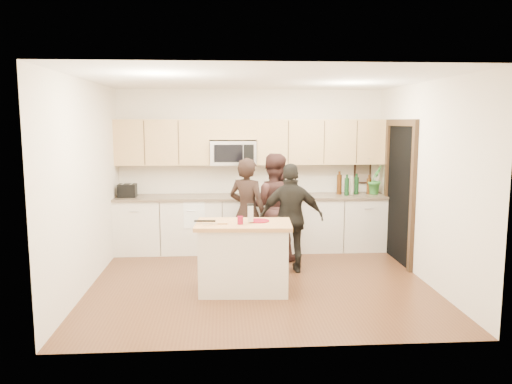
{
  "coord_description": "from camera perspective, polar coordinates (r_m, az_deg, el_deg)",
  "views": [
    {
      "loc": [
        -0.48,
        -6.54,
        2.17
      ],
      "look_at": [
        -0.02,
        0.35,
        1.19
      ],
      "focal_mm": 35.0,
      "sensor_mm": 36.0,
      "label": 1
    }
  ],
  "objects": [
    {
      "name": "woman_left",
      "position": [
        7.52,
        -1.0,
        -2.28
      ],
      "size": [
        0.71,
        0.64,
        1.63
      ],
      "primitive_type": "imported",
      "rotation": [
        0.0,
        0.0,
        2.6
      ],
      "color": "black",
      "rests_on": "ground"
    },
    {
      "name": "toaster",
      "position": [
        8.43,
        -14.49,
        0.17
      ],
      "size": [
        0.29,
        0.24,
        0.22
      ],
      "color": "black",
      "rests_on": "back_cabinetry"
    },
    {
      "name": "microwave",
      "position": [
        8.35,
        -2.63,
        4.51
      ],
      "size": [
        0.76,
        0.41,
        0.4
      ],
      "color": "silver",
      "rests_on": "ground"
    },
    {
      "name": "knife",
      "position": [
        6.15,
        -5.27,
        -3.65
      ],
      "size": [
        0.19,
        0.04,
        0.01
      ],
      "primitive_type": "cube",
      "rotation": [
        0.0,
        0.0,
        -0.06
      ],
      "color": "silver",
      "rests_on": "cutting_board"
    },
    {
      "name": "red_plate",
      "position": [
        6.39,
        0.34,
        -3.31
      ],
      "size": [
        0.26,
        0.26,
        0.02
      ],
      "primitive_type": "cylinder",
      "color": "maroon",
      "rests_on": "island"
    },
    {
      "name": "bottle_cluster",
      "position": [
        8.58,
        10.85,
        0.9
      ],
      "size": [
        0.59,
        0.22,
        0.39
      ],
      "color": "#3D200B",
      "rests_on": "back_cabinetry"
    },
    {
      "name": "woman_right",
      "position": [
        7.18,
        4.05,
        -3.01
      ],
      "size": [
        0.94,
        0.42,
        1.58
      ],
      "primitive_type": "imported",
      "rotation": [
        0.0,
        0.0,
        3.11
      ],
      "color": "black",
      "rests_on": "ground"
    },
    {
      "name": "woman_center",
      "position": [
        7.82,
        1.93,
        -1.71
      ],
      "size": [
        0.88,
        0.73,
        1.68
      ],
      "primitive_type": "imported",
      "rotation": [
        0.0,
        0.0,
        3.02
      ],
      "color": "#341D1A",
      "rests_on": "ground"
    },
    {
      "name": "doorway",
      "position": [
        7.98,
        16.09,
        0.48
      ],
      "size": [
        0.06,
        1.25,
        2.2
      ],
      "color": "black",
      "rests_on": "ground"
    },
    {
      "name": "drink_glass",
      "position": [
        6.21,
        -1.81,
        -3.25
      ],
      "size": [
        0.07,
        0.07,
        0.1
      ],
      "primitive_type": "cylinder",
      "color": "maroon",
      "rests_on": "island"
    },
    {
      "name": "orchid",
      "position": [
        8.71,
        13.46,
        1.39
      ],
      "size": [
        0.35,
        0.35,
        0.5
      ],
      "primitive_type": "imported",
      "rotation": [
        0.0,
        0.0,
        0.74
      ],
      "color": "#347E32",
      "rests_on": "back_cabinetry"
    },
    {
      "name": "back_cabinetry",
      "position": [
        8.42,
        -0.45,
        -3.56
      ],
      "size": [
        4.5,
        0.66,
        0.94
      ],
      "color": "beige",
      "rests_on": "ground"
    },
    {
      "name": "box_grater",
      "position": [
        6.26,
        -0.64,
        -2.38
      ],
      "size": [
        0.08,
        0.07,
        0.23
      ],
      "color": "silver",
      "rests_on": "red_plate"
    },
    {
      "name": "floor",
      "position": [
        6.91,
        0.39,
        -10.23
      ],
      "size": [
        4.5,
        4.5,
        0.0
      ],
      "primitive_type": "plane",
      "color": "#53321C",
      "rests_on": "ground"
    },
    {
      "name": "cutting_board",
      "position": [
        6.28,
        -4.29,
        -3.5
      ],
      "size": [
        0.24,
        0.18,
        0.02
      ],
      "primitive_type": "cube",
      "rotation": [
        0.0,
        0.0,
        -0.06
      ],
      "color": "tan",
      "rests_on": "island"
    },
    {
      "name": "framed_picture",
      "position": [
        8.91,
        12.06,
        2.17
      ],
      "size": [
        0.3,
        0.03,
        0.38
      ],
      "color": "black",
      "rests_on": "ground"
    },
    {
      "name": "island",
      "position": [
        6.42,
        -1.42,
        -7.42
      ],
      "size": [
        1.24,
        0.77,
        0.9
      ],
      "rotation": [
        0.0,
        0.0,
        -0.06
      ],
      "color": "beige",
      "rests_on": "ground"
    },
    {
      "name": "dish_towel",
      "position": [
        8.17,
        -7.04,
        -1.62
      ],
      "size": [
        0.34,
        0.6,
        0.48
      ],
      "color": "white",
      "rests_on": "ground"
    },
    {
      "name": "upper_cabinetry",
      "position": [
        8.4,
        -0.29,
        5.85
      ],
      "size": [
        4.5,
        0.33,
        0.75
      ],
      "color": "tan",
      "rests_on": "ground"
    },
    {
      "name": "room_shell",
      "position": [
        6.57,
        0.41,
        4.25
      ],
      "size": [
        4.52,
        4.02,
        2.71
      ],
      "color": "beige",
      "rests_on": "ground"
    },
    {
      "name": "tongs",
      "position": [
        6.3,
        -5.87,
        -3.31
      ],
      "size": [
        0.27,
        0.05,
        0.02
      ],
      "primitive_type": "cube",
      "rotation": [
        0.0,
        0.0,
        -0.06
      ],
      "color": "black",
      "rests_on": "cutting_board"
    }
  ]
}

